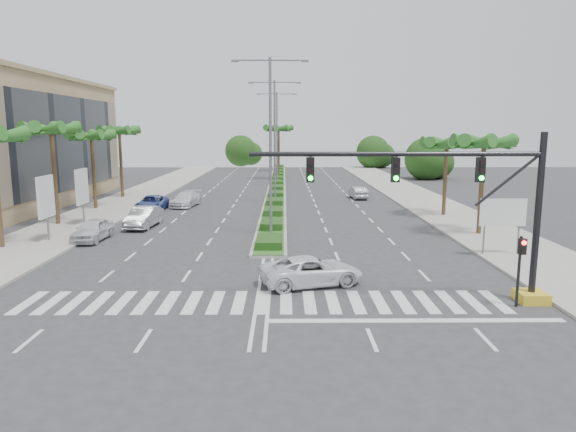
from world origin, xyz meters
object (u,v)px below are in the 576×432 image
Objects in this scene: car_crossing at (312,271)px; car_right at (358,192)px; car_parked_d at (186,199)px; car_parked_c at (152,203)px; car_parked_a at (93,230)px; car_parked_b at (144,217)px.

car_crossing is 1.23× the size of car_right.
car_parked_d reaches higher than car_right.
car_right is (6.62, 30.89, -0.02)m from car_crossing.
car_parked_c reaches higher than car_parked_d.
car_parked_a is 17.21m from car_crossing.
car_parked_b reaches higher than car_right.
car_parked_c is 3.82m from car_parked_d.
car_parked_a is 12.56m from car_parked_c.
car_parked_a reaches higher than car_crossing.
car_parked_d is at bearing 88.48° from car_parked_b.
car_right is at bearing 25.60° from car_parked_d.
car_parked_c is at bearing -123.91° from car_parked_d.
car_parked_c is 21.59m from car_right.
car_parked_a is 1.06× the size of car_right.
car_crossing reaches higher than car_right.
car_parked_d is at bearing 45.62° from car_parked_c.
car_parked_d is (1.16, 10.69, -0.07)m from car_parked_b.
car_parked_b is (2.13, 4.69, 0.05)m from car_parked_a.
car_crossing is (11.90, -14.66, -0.09)m from car_parked_b.
car_parked_d is 0.98× the size of car_crossing.
car_parked_c reaches higher than car_right.
car_parked_c is at bearing 18.17° from car_right.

